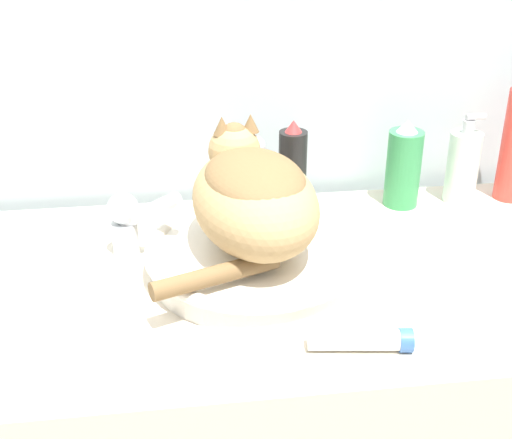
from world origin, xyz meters
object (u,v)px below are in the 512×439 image
Objects in this scene: hairspray_can_black at (292,170)px; spray_bottle_trigger at (403,167)px; faucet at (129,220)px; soap_pump_bottle at (463,166)px; cat at (253,195)px; cream_tube at (362,340)px; deodorant_stick at (255,176)px.

spray_bottle_trigger is (0.21, 0.00, -0.01)m from hairspray_can_black.
faucet is 0.73× the size of soap_pump_bottle.
cat reaches higher than cream_tube.
hairspray_can_black reaches higher than deodorant_stick.
cat reaches higher than spray_bottle_trigger.
soap_pump_bottle is 0.40m from deodorant_stick.
soap_pump_bottle reaches higher than faucet.
hairspray_can_black reaches higher than faucet.
cat is at bearing -98.70° from deodorant_stick.
spray_bottle_trigger is (0.50, 0.13, 0.01)m from faucet.
faucet is 0.71× the size of hairspray_can_black.
soap_pump_bottle is 0.33m from hairspray_can_black.
deodorant_stick is at bearing 52.99° from faucet.
deodorant_stick is at bearing 180.00° from hairspray_can_black.
deodorant_stick reaches higher than faucet.
hairspray_can_black is 0.43m from cream_tube.
cat is 2.04× the size of deodorant_stick.
spray_bottle_trigger is (-0.12, 0.00, 0.01)m from soap_pump_bottle.
cream_tube is (0.12, -0.22, -0.12)m from cat.
cat reaches higher than faucet.
soap_pump_bottle is (0.43, 0.21, -0.06)m from cat.
cream_tube is (0.09, -0.43, -0.06)m from deodorant_stick.
faucet is at bearing -168.08° from soap_pump_bottle.
hairspray_can_black reaches higher than cream_tube.
soap_pump_bottle reaches higher than deodorant_stick.
soap_pump_bottle is at bearing 0.00° from spray_bottle_trigger.
soap_pump_bottle is 1.04× the size of spray_bottle_trigger.
cream_tube is (0.02, -0.43, -0.07)m from hairspray_can_black.
cream_tube is (-0.31, -0.43, -0.06)m from soap_pump_bottle.
deodorant_stick is (0.22, 0.13, 0.01)m from faucet.
faucet is 0.63m from soap_pump_bottle.
cream_tube is at bearing -125.80° from soap_pump_bottle.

